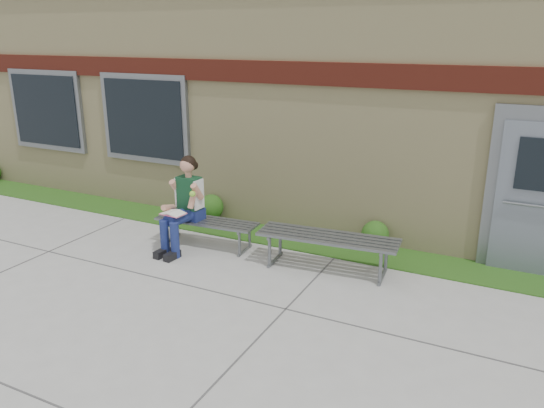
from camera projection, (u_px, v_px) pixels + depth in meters
The scene contains 8 objects.
ground at pixel (193, 309), 6.40m from camera, with size 80.00×80.00×0.00m, color #9E9E99.
grass_strip at pixel (285, 238), 8.61m from camera, with size 16.00×0.80×0.02m, color #264813.
school_building at pixel (355, 89), 10.86m from camera, with size 16.20×6.22×4.20m.
bench_left at pixel (207, 226), 8.23m from camera, with size 1.65×0.56×0.42m.
bench_right at pixel (328, 244), 7.37m from camera, with size 2.00×0.71×0.51m.
girl at pixel (184, 204), 8.03m from camera, with size 0.54×0.92×1.43m.
shrub_mid at pixel (211, 207), 9.42m from camera, with size 0.45×0.45×0.45m, color #264813.
shrub_east at pixel (375, 234), 8.16m from camera, with size 0.42×0.42×0.42m, color #264813.
Camera 1 is at (3.39, -4.68, 3.17)m, focal length 35.00 mm.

